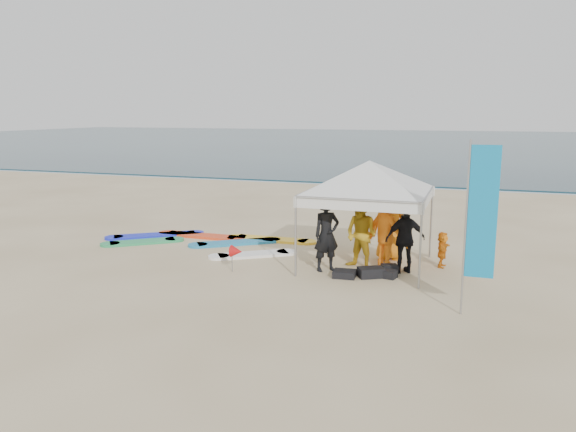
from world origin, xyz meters
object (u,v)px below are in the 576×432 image
(person_seated, at_px, (442,249))
(surfboard_spread, at_px, (208,241))
(canopy_tent, at_px, (369,161))
(person_yellow, at_px, (361,234))
(marker_pennant, at_px, (237,251))
(feather_flag, at_px, (480,215))
(person_orange_a, at_px, (388,230))
(person_black_b, at_px, (405,239))
(person_black_a, at_px, (327,235))
(person_orange_b, at_px, (390,226))

(person_seated, bearing_deg, surfboard_spread, 89.88)
(person_seated, height_order, canopy_tent, canopy_tent)
(person_yellow, distance_m, marker_pennant, 2.95)
(person_yellow, bearing_deg, feather_flag, -20.25)
(person_orange_a, distance_m, surfboard_spread, 5.44)
(person_orange_a, relative_size, person_black_b, 1.17)
(person_orange_a, bearing_deg, person_black_a, 59.99)
(person_black_a, relative_size, marker_pennant, 2.70)
(canopy_tent, relative_size, feather_flag, 1.21)
(person_black_a, distance_m, person_orange_a, 1.46)
(surfboard_spread, bearing_deg, person_yellow, -15.64)
(person_black_a, bearing_deg, canopy_tent, -1.13)
(person_seated, bearing_deg, canopy_tent, 111.20)
(person_seated, distance_m, feather_flag, 3.59)
(person_orange_a, relative_size, canopy_tent, 0.49)
(person_orange_a, xyz_separation_m, surfboard_spread, (-5.26, 1.10, -0.90))
(person_yellow, relative_size, marker_pennant, 2.61)
(canopy_tent, bearing_deg, marker_pennant, -151.71)
(person_black_a, height_order, surfboard_spread, person_black_a)
(person_seated, xyz_separation_m, marker_pennant, (-4.48, -1.99, 0.07))
(person_black_b, distance_m, person_seated, 1.17)
(person_black_b, height_order, canopy_tent, canopy_tent)
(canopy_tent, distance_m, marker_pennant, 3.74)
(canopy_tent, xyz_separation_m, marker_pennant, (-2.76, -1.49, -2.04))
(person_black_b, distance_m, marker_pennant, 3.89)
(person_black_a, distance_m, surfboard_spread, 4.39)
(marker_pennant, height_order, surfboard_spread, marker_pennant)
(canopy_tent, bearing_deg, person_seated, 16.39)
(person_yellow, height_order, canopy_tent, canopy_tent)
(person_orange_b, distance_m, canopy_tent, 1.91)
(person_black_a, height_order, person_orange_b, person_orange_b)
(canopy_tent, height_order, marker_pennant, canopy_tent)
(person_yellow, relative_size, canopy_tent, 0.43)
(person_black_a, height_order, feather_flag, feather_flag)
(person_yellow, height_order, person_black_b, person_yellow)
(person_orange_b, relative_size, person_seated, 2.02)
(feather_flag, height_order, marker_pennant, feather_flag)
(person_seated, bearing_deg, person_yellow, 117.05)
(person_orange_a, distance_m, feather_flag, 3.47)
(person_orange_a, distance_m, person_orange_b, 0.86)
(feather_flag, bearing_deg, person_orange_b, 120.74)
(person_black_b, relative_size, feather_flag, 0.50)
(marker_pennant, bearing_deg, surfboard_spread, 128.29)
(surfboard_spread, bearing_deg, feather_flag, -27.28)
(surfboard_spread, bearing_deg, person_orange_b, -2.68)
(person_orange_a, xyz_separation_m, person_seated, (1.24, 0.54, -0.51))
(person_seated, distance_m, canopy_tent, 2.77)
(person_yellow, distance_m, canopy_tent, 1.73)
(person_orange_a, xyz_separation_m, marker_pennant, (-3.24, -1.46, -0.44))
(person_black_b, relative_size, person_seated, 1.86)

